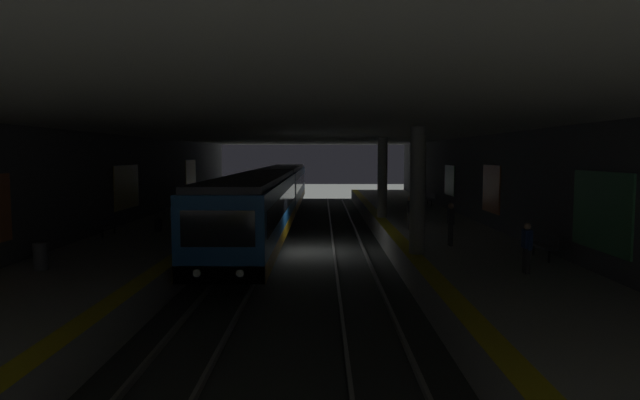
{
  "coord_description": "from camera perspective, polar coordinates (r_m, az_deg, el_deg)",
  "views": [
    {
      "loc": [
        -25.97,
        -0.92,
        4.63
      ],
      "look_at": [
        10.96,
        -0.79,
        1.58
      ],
      "focal_mm": 31.11,
      "sensor_mm": 36.0,
      "label": 1
    }
  ],
  "objects": [
    {
      "name": "bench_left_near",
      "position": [
        20.54,
        22.02,
        -4.18
      ],
      "size": [
        1.7,
        0.47,
        0.86
      ],
      "color": "#262628",
      "rests_on": "platform_left"
    },
    {
      "name": "pillar_near",
      "position": [
        20.16,
        10.0,
        0.94
      ],
      "size": [
        0.56,
        0.56,
        4.55
      ],
      "color": "gray",
      "rests_on": "platform_left"
    },
    {
      "name": "bench_right_far",
      "position": [
        39.52,
        -13.64,
        0.16
      ],
      "size": [
        1.7,
        0.47,
        0.86
      ],
      "color": "#262628",
      "rests_on": "platform_right"
    },
    {
      "name": "backpack_on_floor",
      "position": [
        31.63,
        -14.95,
        -1.57
      ],
      "size": [
        0.3,
        0.2,
        0.4
      ],
      "color": "black",
      "rests_on": "platform_right"
    },
    {
      "name": "bench_right_near",
      "position": [
        26.04,
        -21.1,
        -2.33
      ],
      "size": [
        1.7,
        0.47,
        0.86
      ],
      "color": "#262628",
      "rests_on": "platform_right"
    },
    {
      "name": "track_right",
      "position": [
        26.55,
        -6.57,
        -5.17
      ],
      "size": [
        60.0,
        1.53,
        0.16
      ],
      "color": "gray",
      "rests_on": "ground"
    },
    {
      "name": "person_boarding",
      "position": [
        26.69,
        9.22,
        -1.19
      ],
      "size": [
        0.6,
        0.22,
        1.59
      ],
      "color": "#454545",
      "rests_on": "platform_left"
    },
    {
      "name": "person_waiting_near",
      "position": [
        22.34,
        13.29,
        -2.26
      ],
      "size": [
        0.6,
        0.23,
        1.68
      ],
      "color": "#383838",
      "rests_on": "platform_left"
    },
    {
      "name": "trash_bin",
      "position": [
        19.29,
        -26.79,
        -5.21
      ],
      "size": [
        0.44,
        0.44,
        0.85
      ],
      "color": "#595B5E",
      "rests_on": "platform_right"
    },
    {
      "name": "bench_left_mid",
      "position": [
        39.48,
        11.33,
        0.2
      ],
      "size": [
        1.7,
        0.47,
        0.86
      ],
      "color": "#262628",
      "rests_on": "platform_left"
    },
    {
      "name": "person_walking_mid",
      "position": [
        37.5,
        -10.96,
        0.57
      ],
      "size": [
        0.6,
        0.23,
        1.69
      ],
      "color": "#414141",
      "rests_on": "platform_right"
    },
    {
      "name": "ground_plane",
      "position": [
        26.4,
        -1.8,
        -5.38
      ],
      "size": [
        120.0,
        120.0,
        0.0
      ],
      "primitive_type": "plane",
      "color": "#383A38"
    },
    {
      "name": "platform_left",
      "position": [
        26.89,
        12.32,
        -4.17
      ],
      "size": [
        60.0,
        5.3,
        1.06
      ],
      "color": "#A8A59E",
      "rests_on": "ground"
    },
    {
      "name": "person_standing_far",
      "position": [
        17.82,
        20.5,
        -4.48
      ],
      "size": [
        0.6,
        0.22,
        1.53
      ],
      "color": "#3F3F3F",
      "rests_on": "platform_left"
    },
    {
      "name": "wall_right",
      "position": [
        28.05,
        -21.49,
        0.66
      ],
      "size": [
        60.0,
        0.56,
        5.6
      ],
      "color": "#56565B",
      "rests_on": "ground"
    },
    {
      "name": "wall_left",
      "position": [
        27.43,
        18.32,
        0.66
      ],
      "size": [
        60.0,
        0.56,
        5.6
      ],
      "color": "#56565B",
      "rests_on": "ground"
    },
    {
      "name": "metro_train",
      "position": [
        35.79,
        -4.79,
        0.54
      ],
      "size": [
        38.29,
        2.83,
        3.49
      ],
      "color": "#19569E",
      "rests_on": "track_right"
    },
    {
      "name": "bench_right_mid",
      "position": [
        34.79,
        -15.56,
        -0.49
      ],
      "size": [
        1.7,
        0.47,
        0.86
      ],
      "color": "#262628",
      "rests_on": "platform_right"
    },
    {
      "name": "platform_right",
      "position": [
        27.33,
        -15.69,
        -4.09
      ],
      "size": [
        60.0,
        5.3,
        1.06
      ],
      "color": "#A8A59E",
      "rests_on": "ground"
    },
    {
      "name": "track_left",
      "position": [
        26.4,
        3.0,
        -5.21
      ],
      "size": [
        60.0,
        1.53,
        0.16
      ],
      "color": "gray",
      "rests_on": "ground"
    },
    {
      "name": "ceiling_slab",
      "position": [
        26.01,
        -1.83,
        7.3
      ],
      "size": [
        60.0,
        19.4,
        0.4
      ],
      "color": "#ADAAA3",
      "rests_on": "wall_left"
    },
    {
      "name": "pillar_far",
      "position": [
        31.61,
        6.44,
        2.33
      ],
      "size": [
        0.56,
        0.56,
        4.55
      ],
      "color": "gray",
      "rests_on": "platform_left"
    },
    {
      "name": "suitcase_rolling",
      "position": [
        26.81,
        -16.3,
        -2.51
      ],
      "size": [
        0.32,
        0.27,
        0.88
      ],
      "color": "black",
      "rests_on": "platform_right"
    }
  ]
}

